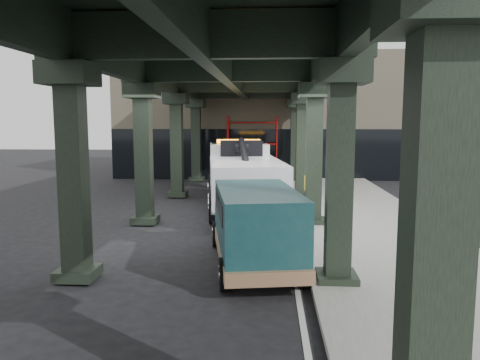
% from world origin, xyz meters
% --- Properties ---
extents(ground, '(90.00, 90.00, 0.00)m').
position_xyz_m(ground, '(0.00, 0.00, 0.00)').
color(ground, black).
rests_on(ground, ground).
extents(sidewalk, '(5.00, 40.00, 0.15)m').
position_xyz_m(sidewalk, '(4.50, 2.00, 0.07)').
color(sidewalk, gray).
rests_on(sidewalk, ground).
extents(lane_stripe, '(0.12, 38.00, 0.01)m').
position_xyz_m(lane_stripe, '(1.70, 2.00, 0.01)').
color(lane_stripe, silver).
rests_on(lane_stripe, ground).
extents(viaduct, '(7.40, 32.00, 6.40)m').
position_xyz_m(viaduct, '(-0.40, 2.00, 5.46)').
color(viaduct, black).
rests_on(viaduct, ground).
extents(building, '(22.00, 10.00, 8.00)m').
position_xyz_m(building, '(2.00, 20.00, 4.00)').
color(building, '#C6B793').
rests_on(building, ground).
extents(scaffolding, '(3.08, 0.88, 4.00)m').
position_xyz_m(scaffolding, '(0.00, 14.64, 2.11)').
color(scaffolding, red).
rests_on(scaffolding, ground).
extents(tow_truck, '(3.71, 9.48, 3.03)m').
position_xyz_m(tow_truck, '(-0.08, 4.97, 1.48)').
color(tow_truck, black).
rests_on(tow_truck, ground).
extents(towed_van, '(2.71, 5.29, 2.05)m').
position_xyz_m(towed_van, '(0.72, -2.71, 1.10)').
color(towed_van, '#123C40').
rests_on(towed_van, ground).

